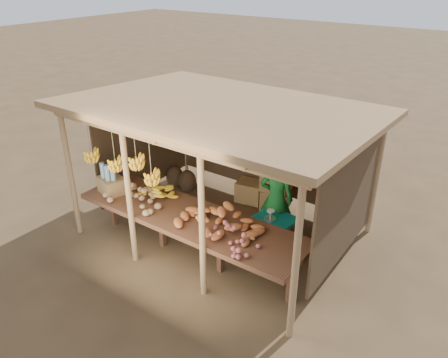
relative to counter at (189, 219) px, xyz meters
The scene contains 13 objects.
ground 1.20m from the counter, 90.00° to the left, with size 60.00×60.00×0.00m, color brown.
stall_structure 1.56m from the counter, 94.31° to the left, with size 4.70×3.50×2.43m.
counter is the anchor object (origin of this frame).
potato_heap 1.05m from the counter, 170.00° to the right, with size 1.01×0.60×0.37m, color tan, non-canonical shape.
sweet_potato_heap 0.62m from the counter, ahead, with size 1.15×0.69×0.36m, color #BA6430, non-canonical shape.
onion_heap 1.02m from the counter, 16.51° to the right, with size 0.82×0.49×0.36m, color #B6585A, non-canonical shape.
banana_pile 0.90m from the counter, 166.24° to the left, with size 0.56×0.34×0.35m, color yellow, non-canonical shape.
tomato_basin 1.93m from the counter, behind, with size 0.35×0.35×0.18m.
bottle_box 1.59m from the counter, behind, with size 0.51×0.44×0.55m.
vendor 1.53m from the counter, 56.77° to the left, with size 0.57×0.38×1.57m, color #166727.
tarp_crate 1.47m from the counter, 46.43° to the left, with size 0.71×0.64×0.77m.
carton_stack 2.19m from the counter, 85.37° to the left, with size 1.16×0.51×0.83m.
burlap_sacks 2.59m from the counter, 133.64° to the left, with size 0.72×0.38×0.51m.
Camera 1 is at (3.81, -5.39, 4.34)m, focal length 35.00 mm.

